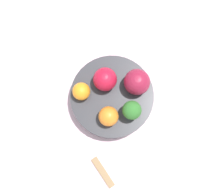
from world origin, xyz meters
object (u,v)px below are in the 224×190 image
at_px(orange_back, 81,91).
at_px(spoon, 103,172).
at_px(bowl, 112,97).
at_px(apple_green, 137,82).
at_px(apple_red, 105,79).
at_px(broccoli, 131,111).
at_px(orange_front, 109,116).

height_order(orange_back, spoon, orange_back).
relative_size(bowl, apple_green, 3.29).
bearing_deg(apple_red, apple_green, 125.85).
xyz_separation_m(broccoli, spoon, (0.15, 0.04, -0.08)).
distance_m(apple_red, orange_back, 0.06).
height_order(broccoli, spoon, broccoli).
relative_size(broccoli, orange_front, 1.23).
height_order(broccoli, apple_green, apple_green).
xyz_separation_m(apple_red, apple_green, (-0.04, 0.06, 0.00)).
relative_size(apple_green, spoon, 0.74).
distance_m(apple_green, spoon, 0.24).
xyz_separation_m(broccoli, apple_green, (-0.06, -0.03, -0.00)).
height_order(apple_red, spoon, apple_red).
bearing_deg(spoon, apple_green, -159.68).
bearing_deg(orange_back, bowl, 126.05).
bearing_deg(orange_front, spoon, 35.15).
bearing_deg(apple_green, orange_front, 1.45).
distance_m(apple_red, orange_front, 0.09).
height_order(bowl, broccoli, broccoli).
distance_m(bowl, spoon, 0.18).
bearing_deg(orange_front, broccoli, 142.27).
height_order(apple_red, orange_back, apple_red).
height_order(bowl, apple_green, apple_green).
bearing_deg(orange_back, apple_red, 157.39).
xyz_separation_m(broccoli, orange_back, (0.04, -0.12, -0.01)).
relative_size(orange_front, orange_back, 1.10).
bearing_deg(broccoli, spoon, 16.35).
height_order(apple_green, orange_front, apple_green).
bearing_deg(apple_green, orange_back, -39.86).
relative_size(bowl, orange_front, 4.34).
relative_size(broccoli, spoon, 0.69).
height_order(apple_red, apple_green, apple_green).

